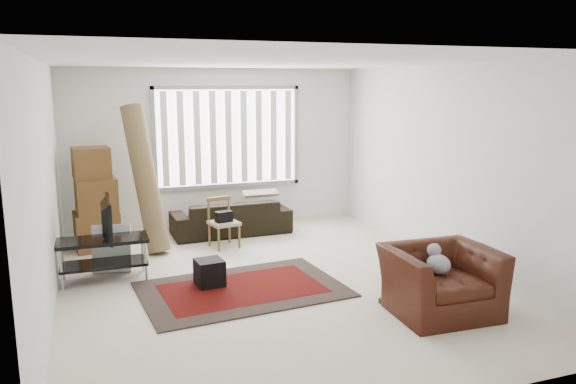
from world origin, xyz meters
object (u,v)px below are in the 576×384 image
(sofa, at_px, (231,212))
(side_chair, at_px, (223,220))
(moving_boxes, at_px, (95,202))
(armchair, at_px, (441,276))
(tv_stand, at_px, (103,250))

(sofa, relative_size, side_chair, 2.56)
(moving_boxes, xyz_separation_m, armchair, (3.44, -3.77, -0.30))
(tv_stand, height_order, moving_boxes, moving_boxes)
(tv_stand, bearing_deg, moving_boxes, 91.94)
(moving_boxes, distance_m, side_chair, 1.91)
(side_chair, bearing_deg, sofa, 55.45)
(moving_boxes, xyz_separation_m, side_chair, (1.81, -0.53, -0.29))
(armchair, bearing_deg, tv_stand, 147.95)
(tv_stand, distance_m, moving_boxes, 1.52)
(moving_boxes, relative_size, side_chair, 2.04)
(tv_stand, bearing_deg, armchair, -33.98)
(tv_stand, relative_size, moving_boxes, 0.71)
(moving_boxes, relative_size, sofa, 0.80)
(tv_stand, distance_m, side_chair, 2.00)
(tv_stand, xyz_separation_m, armchair, (3.39, -2.28, 0.02))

